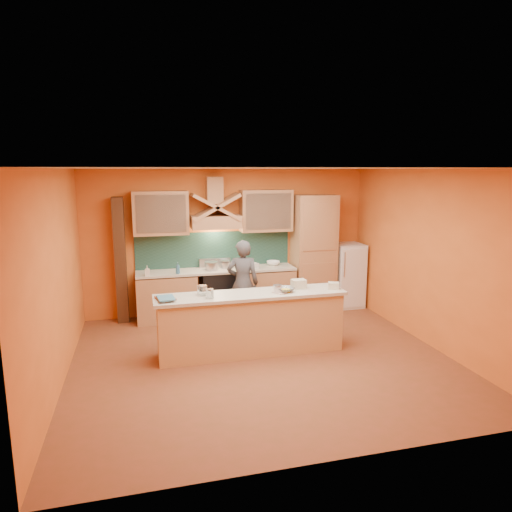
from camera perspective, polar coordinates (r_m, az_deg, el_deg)
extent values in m
cube|color=brown|center=(6.97, 0.79, -12.77)|extent=(5.50, 5.00, 0.01)
cube|color=white|center=(6.39, 0.86, 10.92)|extent=(5.50, 5.00, 0.01)
cube|color=orange|center=(8.93, -3.39, 1.85)|extent=(5.50, 0.02, 2.80)
cube|color=orange|center=(4.26, 9.76, -8.34)|extent=(5.50, 0.02, 2.80)
cube|color=orange|center=(6.41, -23.67, -2.62)|extent=(0.02, 5.00, 2.80)
cube|color=orange|center=(7.71, 20.94, -0.28)|extent=(0.02, 5.00, 2.80)
cube|color=tan|center=(8.70, -11.07, -5.13)|extent=(1.10, 0.60, 0.86)
cube|color=tan|center=(9.00, 1.13, -4.39)|extent=(1.10, 0.60, 0.86)
cube|color=beige|center=(8.68, -4.92, -1.79)|extent=(3.00, 0.62, 0.04)
cube|color=black|center=(8.79, -4.87, -4.66)|extent=(0.60, 0.58, 0.90)
cube|color=#1B3C34|center=(8.89, -5.26, 0.80)|extent=(3.00, 0.03, 0.70)
cube|color=tan|center=(8.58, -5.07, 4.28)|extent=(0.92, 0.50, 0.24)
cube|color=tan|center=(8.63, -5.24, 8.18)|extent=(0.30, 0.30, 0.50)
cube|color=tan|center=(8.53, -11.84, 5.28)|extent=(1.00, 0.35, 0.80)
cube|color=tan|center=(8.85, 1.26, 5.69)|extent=(1.00, 0.35, 0.80)
cube|color=tan|center=(9.15, 7.19, 0.40)|extent=(0.80, 0.60, 2.30)
cube|color=white|center=(9.55, 11.32, -2.35)|extent=(0.58, 0.60, 1.30)
cube|color=#472816|center=(8.68, -16.58, -0.53)|extent=(0.20, 0.30, 2.30)
cube|color=tan|center=(7.05, -0.64, -8.63)|extent=(2.80, 0.55, 0.88)
cube|color=beige|center=(6.91, -0.65, -4.87)|extent=(2.90, 0.62, 0.05)
imported|color=#4C4C51|center=(8.18, -1.66, -3.41)|extent=(0.64, 0.50, 1.56)
cylinder|color=silver|center=(8.63, -5.60, -1.39)|extent=(0.28, 0.28, 0.15)
cylinder|color=#B8B8C0|center=(8.76, -3.85, -1.17)|extent=(0.25, 0.25, 0.15)
imported|color=silver|center=(8.33, -13.44, -1.81)|extent=(0.08, 0.09, 0.18)
imported|color=#32668B|center=(8.37, -9.76, -1.50)|extent=(0.09, 0.09, 0.21)
imported|color=white|center=(9.03, 2.17, -0.89)|extent=(0.28, 0.28, 0.08)
cube|color=silver|center=(8.72, -0.77, -1.24)|extent=(0.34, 0.31, 0.10)
imported|color=#A95A3C|center=(6.67, -12.18, -5.35)|extent=(0.32, 0.37, 0.03)
imported|color=teal|center=(6.63, -12.18, -5.27)|extent=(0.26, 0.34, 0.02)
cylinder|color=silver|center=(6.84, -6.73, -4.27)|extent=(0.18, 0.18, 0.14)
cylinder|color=silver|center=(6.66, -5.80, -4.70)|extent=(0.14, 0.14, 0.14)
cube|color=silver|center=(6.94, 2.71, -4.19)|extent=(0.15, 0.15, 0.10)
imported|color=white|center=(6.98, 3.62, -4.22)|extent=(0.36, 0.36, 0.07)
cube|color=beige|center=(6.96, 3.27, -4.48)|extent=(0.31, 0.28, 0.02)
cube|color=beige|center=(7.21, 5.35, -3.48)|extent=(0.21, 0.17, 0.14)
cube|color=beige|center=(7.25, 9.67, -3.67)|extent=(0.20, 0.19, 0.10)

